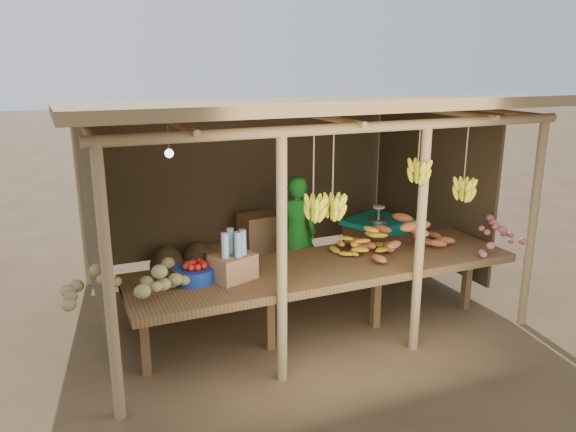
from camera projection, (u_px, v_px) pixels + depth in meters
name	position (u px, v px, depth m)	size (l,w,h in m)	color
ground	(288.00, 302.00, 6.60)	(60.00, 60.00, 0.00)	brown
stall_structure	(291.00, 139.00, 6.12)	(4.70, 3.50, 2.43)	#99774F
counter	(326.00, 270.00, 5.56)	(3.90, 1.05, 0.80)	brown
potato_heap	(135.00, 275.00, 4.75)	(1.10, 0.66, 0.37)	#94814C
sweet_potato_heap	(402.00, 233.00, 5.94)	(1.10, 0.66, 0.36)	#B35B2E
onion_heap	(495.00, 232.00, 5.99)	(0.78, 0.47, 0.36)	#B6585D
banana_pile	(365.00, 237.00, 5.82)	(0.54, 0.33, 0.34)	gold
tomato_basin	(194.00, 273.00, 5.09)	(0.37, 0.37, 0.19)	navy
bottle_box	(233.00, 260.00, 5.13)	(0.45, 0.40, 0.47)	#9B6B45
vendor	(296.00, 234.00, 6.80)	(0.52, 0.34, 1.43)	#1A781E
tarp_crate	(376.00, 243.00, 7.51)	(0.98, 0.93, 0.93)	brown
carton_stack	(247.00, 249.00, 7.37)	(1.06, 0.43, 0.79)	#9B6B45
burlap_sacks	(183.00, 262.00, 7.15)	(0.84, 0.44, 0.59)	#4B3923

